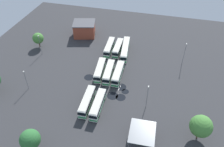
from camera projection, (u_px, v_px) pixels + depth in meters
name	position (u px, v px, depth m)	size (l,w,h in m)	color
ground_plane	(109.00, 76.00, 83.67)	(110.57, 110.57, 0.00)	#333335
bus_row0_slot0	(109.00, 47.00, 94.88)	(11.80, 3.02, 3.56)	silver
bus_row0_slot1	(118.00, 48.00, 94.37)	(11.07, 2.66, 3.56)	silver
bus_row0_slot2	(125.00, 49.00, 93.73)	(15.30, 4.10, 3.56)	silver
bus_row1_slot0	(100.00, 70.00, 83.27)	(11.65, 3.63, 3.56)	silver
bus_row1_slot1	(109.00, 72.00, 82.35)	(11.56, 3.30, 3.56)	silver
bus_row1_slot2	(118.00, 73.00, 81.77)	(11.51, 2.75, 3.56)	silver
bus_row2_slot0	(87.00, 101.00, 71.33)	(11.71, 3.02, 3.56)	silver
bus_row2_slot1	(98.00, 104.00, 70.32)	(11.38, 2.78, 3.56)	silver
depot_building	(84.00, 29.00, 104.14)	(10.82, 11.49, 6.30)	#99422D
maintenance_shelter	(142.00, 132.00, 60.05)	(8.26, 7.08, 4.13)	slate
lamp_post_by_building	(26.00, 79.00, 75.90)	(0.56, 0.28, 7.50)	slate
lamp_post_mid_lot	(184.00, 53.00, 86.00)	(0.56, 0.28, 9.22)	slate
lamp_post_near_entrance	(40.00, 44.00, 91.54)	(0.56, 0.28, 8.50)	slate
lamp_post_far_corner	(147.00, 96.00, 68.93)	(0.56, 0.28, 8.86)	slate
tree_northwest	(30.00, 139.00, 57.76)	(5.28, 5.28, 7.08)	brown
tree_east_edge	(201.00, 126.00, 60.11)	(6.00, 6.00, 8.08)	brown
tree_south_edge	(38.00, 38.00, 95.96)	(4.57, 4.57, 6.45)	brown
puddle_back_corner	(125.00, 92.00, 77.34)	(2.50, 2.50, 0.01)	black
puddle_front_lane	(121.00, 97.00, 75.26)	(3.28, 3.28, 0.01)	black
puddle_near_shelter	(112.00, 96.00, 75.79)	(3.68, 3.68, 0.01)	black
puddle_between_rows	(121.00, 87.00, 79.07)	(3.69, 3.69, 0.01)	black
puddle_centre_drain	(89.00, 77.00, 83.02)	(3.51, 3.51, 0.01)	black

